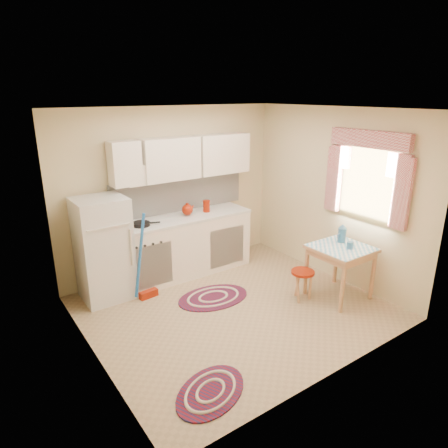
{
  "coord_description": "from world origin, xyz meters",
  "views": [
    {
      "loc": [
        -2.76,
        -3.69,
        2.68
      ],
      "look_at": [
        0.02,
        0.25,
        1.08
      ],
      "focal_mm": 32.0,
      "sensor_mm": 36.0,
      "label": 1
    }
  ],
  "objects_px": {
    "table": "(339,272)",
    "base_cabinets": "(180,247)",
    "stool": "(302,285)",
    "fridge": "(104,249)"
  },
  "relations": [
    {
      "from": "base_cabinets",
      "to": "table",
      "type": "bearing_deg",
      "value": -52.41
    },
    {
      "from": "table",
      "to": "stool",
      "type": "xyz_separation_m",
      "value": [
        -0.48,
        0.22,
        -0.15
      ]
    },
    {
      "from": "table",
      "to": "base_cabinets",
      "type": "bearing_deg",
      "value": 127.59
    },
    {
      "from": "fridge",
      "to": "stool",
      "type": "distance_m",
      "value": 2.7
    },
    {
      "from": "base_cabinets",
      "to": "fridge",
      "type": "bearing_deg",
      "value": -177.55
    },
    {
      "from": "base_cabinets",
      "to": "stool",
      "type": "distance_m",
      "value": 1.91
    },
    {
      "from": "base_cabinets",
      "to": "table",
      "type": "height_order",
      "value": "base_cabinets"
    },
    {
      "from": "fridge",
      "to": "base_cabinets",
      "type": "xyz_separation_m",
      "value": [
        1.17,
        0.05,
        -0.26
      ]
    },
    {
      "from": "fridge",
      "to": "table",
      "type": "distance_m",
      "value": 3.18
    },
    {
      "from": "base_cabinets",
      "to": "stool",
      "type": "relative_size",
      "value": 5.36
    }
  ]
}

